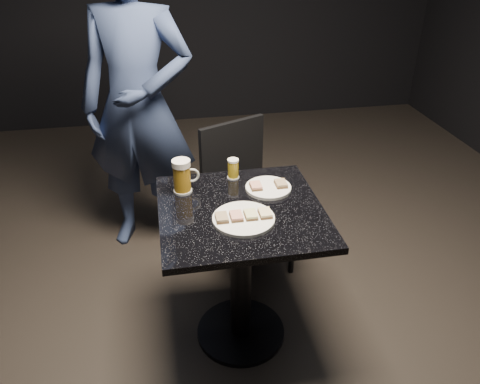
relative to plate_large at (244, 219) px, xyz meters
name	(u,v)px	position (x,y,z in m)	size (l,w,h in m)	color
floor	(241,333)	(0.01, 0.09, -0.76)	(6.00, 6.00, 0.00)	black
plate_large	(244,219)	(0.00, 0.00, 0.00)	(0.26, 0.26, 0.01)	white
plate_small	(268,188)	(0.16, 0.23, 0.00)	(0.21, 0.21, 0.01)	white
patron	(138,106)	(-0.41, 1.01, 0.15)	(0.66, 0.43, 1.81)	navy
table	(241,253)	(0.01, 0.09, -0.25)	(0.70, 0.70, 0.75)	black
beer_mug	(182,176)	(-0.22, 0.28, 0.07)	(0.12, 0.08, 0.16)	silver
beer_tumbler	(233,169)	(0.02, 0.37, 0.04)	(0.06, 0.06, 0.10)	silver
chair	(244,191)	(0.13, 0.66, -0.26)	(0.54, 0.54, 0.87)	black
canapes_on_plate_large	(244,215)	(0.00, 0.00, 0.02)	(0.23, 0.07, 0.02)	#4C3521
canapes_on_plate_small	(268,185)	(0.16, 0.23, 0.02)	(0.17, 0.07, 0.02)	#4C3521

